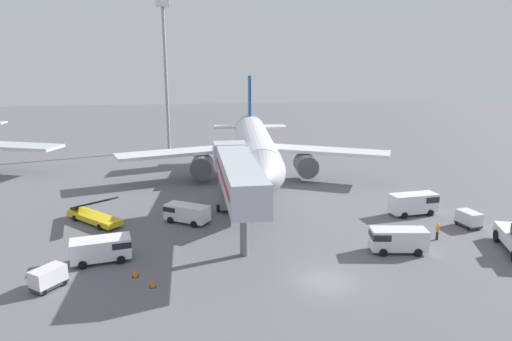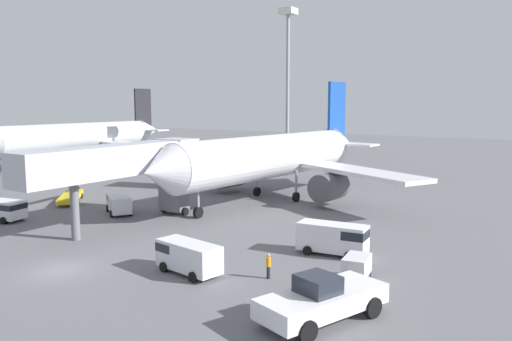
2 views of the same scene
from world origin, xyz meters
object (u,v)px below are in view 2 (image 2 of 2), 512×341
(pushback_tug, at_px, (322,299))
(airplane_background, at_px, (83,137))
(service_van_near_right, at_px, (119,203))
(belt_loader_truck, at_px, (70,195))
(apron_light_mast, at_px, (288,59))
(baggage_cart_near_left, at_px, (357,267))
(jet_bridge, at_px, (126,164))
(service_van_far_left, at_px, (2,209))
(ground_crew_worker_foreground, at_px, (268,265))
(service_van_outer_right, at_px, (187,255))
(service_van_rear_left, at_px, (334,237))
(airplane_at_gate, at_px, (274,157))

(pushback_tug, distance_m, airplane_background, 74.89)
(service_van_near_right, xyz_separation_m, airplane_background, (-36.37, 25.17, 3.88))
(belt_loader_truck, height_order, airplane_background, airplane_background)
(belt_loader_truck, relative_size, airplane_background, 0.17)
(apron_light_mast, bearing_deg, baggage_cart_near_left, -56.37)
(airplane_background, xyz_separation_m, apron_light_mast, (33.78, 14.34, 13.19))
(jet_bridge, bearing_deg, belt_loader_truck, 161.54)
(service_van_near_right, distance_m, airplane_background, 44.40)
(service_van_near_right, bearing_deg, jet_bridge, -34.96)
(pushback_tug, relative_size, service_van_near_right, 1.60)
(jet_bridge, xyz_separation_m, baggage_cart_near_left, (22.78, -2.51, -4.79))
(service_van_far_left, height_order, ground_crew_worker_foreground, service_van_far_left)
(jet_bridge, height_order, service_van_outer_right, jet_bridge)
(pushback_tug, distance_m, belt_loader_truck, 39.92)
(pushback_tug, bearing_deg, service_van_rear_left, 110.76)
(airplane_at_gate, distance_m, belt_loader_truck, 23.29)
(service_van_far_left, relative_size, service_van_near_right, 1.04)
(airplane_at_gate, relative_size, pushback_tug, 4.87)
(apron_light_mast, bearing_deg, service_van_rear_left, -56.88)
(belt_loader_truck, xyz_separation_m, service_van_near_right, (9.19, -1.30, 0.29))
(service_van_outer_right, distance_m, airplane_background, 64.86)
(belt_loader_truck, distance_m, service_van_far_left, 9.82)
(service_van_outer_right, height_order, service_van_near_right, service_van_outer_right)
(pushback_tug, xyz_separation_m, service_van_near_right, (-28.30, 12.42, -0.07))
(airplane_at_gate, xyz_separation_m, belt_loader_truck, (-18.60, -13.41, -4.10))
(service_van_near_right, bearing_deg, baggage_cart_near_left, -12.03)
(jet_bridge, relative_size, service_van_rear_left, 3.62)
(pushback_tug, relative_size, baggage_cart_near_left, 3.03)
(apron_light_mast, bearing_deg, ground_crew_worker_foreground, -62.18)
(pushback_tug, height_order, service_van_rear_left, pushback_tug)
(jet_bridge, relative_size, baggage_cart_near_left, 7.45)
(pushback_tug, xyz_separation_m, apron_light_mast, (-30.88, 51.93, 17.00))
(service_van_outer_right, height_order, airplane_background, airplane_background)
(pushback_tug, height_order, baggage_cart_near_left, pushback_tug)
(service_van_rear_left, height_order, airplane_background, airplane_background)
(service_van_rear_left, distance_m, airplane_background, 66.22)
(service_van_outer_right, relative_size, baggage_cart_near_left, 1.96)
(service_van_outer_right, bearing_deg, service_van_near_right, 149.56)
(service_van_rear_left, bearing_deg, apron_light_mast, 123.12)
(jet_bridge, xyz_separation_m, service_van_near_right, (-4.83, 3.37, -4.60))
(jet_bridge, bearing_deg, service_van_far_left, -157.39)
(jet_bridge, bearing_deg, airplane_at_gate, 75.77)
(airplane_at_gate, height_order, baggage_cart_near_left, airplane_at_gate)
(airplane_at_gate, xyz_separation_m, baggage_cart_near_left, (18.19, -20.59, -4.00))
(belt_loader_truck, height_order, baggage_cart_near_left, belt_loader_truck)
(jet_bridge, height_order, apron_light_mast, apron_light_mast)
(jet_bridge, distance_m, baggage_cart_near_left, 23.41)
(belt_loader_truck, xyz_separation_m, baggage_cart_near_left, (36.79, -7.19, 0.10))
(pushback_tug, distance_m, baggage_cart_near_left, 6.58)
(apron_light_mast, bearing_deg, jet_bridge, -80.19)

